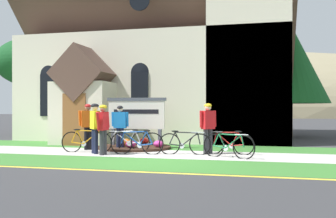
# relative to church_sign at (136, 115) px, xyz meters

# --- Properties ---
(ground) EXTENTS (140.00, 140.00, 0.00)m
(ground) POSITION_rel_church_sign_xyz_m (1.61, 0.83, -1.26)
(ground) COLOR #333335
(sidewalk_slab) EXTENTS (32.00, 2.27, 0.01)m
(sidewalk_slab) POSITION_rel_church_sign_xyz_m (-0.46, -1.65, -1.26)
(sidewalk_slab) COLOR #B7B5AD
(sidewalk_slab) RESTS_ON ground
(grass_verge) EXTENTS (32.00, 2.35, 0.01)m
(grass_verge) POSITION_rel_church_sign_xyz_m (-0.46, -3.96, -1.26)
(grass_verge) COLOR #38722D
(grass_verge) RESTS_ON ground
(church_lawn) EXTENTS (24.00, 2.38, 0.01)m
(church_lawn) POSITION_rel_church_sign_xyz_m (-0.46, 0.68, -1.26)
(church_lawn) COLOR #38722D
(church_lawn) RESTS_ON ground
(curb_paint_stripe) EXTENTS (28.00, 0.16, 0.01)m
(curb_paint_stripe) POSITION_rel_church_sign_xyz_m (-0.46, -5.28, -1.26)
(curb_paint_stripe) COLOR yellow
(curb_paint_stripe) RESTS_ON ground
(church_building) EXTENTS (12.96, 12.56, 13.74)m
(church_building) POSITION_rel_church_sign_xyz_m (-0.03, 6.82, 3.66)
(church_building) COLOR beige
(church_building) RESTS_ON ground
(church_sign) EXTENTS (2.31, 0.19, 1.91)m
(church_sign) POSITION_rel_church_sign_xyz_m (0.00, 0.00, 0.00)
(church_sign) COLOR #474C56
(church_sign) RESTS_ON ground
(flower_bed) EXTENTS (2.73, 2.73, 0.34)m
(flower_bed) POSITION_rel_church_sign_xyz_m (0.01, -0.22, -1.18)
(flower_bed) COLOR #382319
(flower_bed) RESTS_ON ground
(bicycle_silver) EXTENTS (1.78, 0.22, 0.82)m
(bicycle_silver) POSITION_rel_church_sign_xyz_m (-1.19, -1.81, -0.88)
(bicycle_silver) COLOR black
(bicycle_silver) RESTS_ON ground
(bicycle_white) EXTENTS (1.78, 0.19, 0.82)m
(bicycle_white) POSITION_rel_church_sign_xyz_m (0.67, -1.92, -0.88)
(bicycle_white) COLOR black
(bicycle_white) RESTS_ON ground
(bicycle_black) EXTENTS (1.68, 0.36, 0.79)m
(bicycle_black) POSITION_rel_church_sign_xyz_m (3.58, -1.16, -0.90)
(bicycle_black) COLOR black
(bicycle_black) RESTS_ON ground
(bicycle_yellow) EXTENTS (1.74, 0.14, 0.80)m
(bicycle_yellow) POSITION_rel_church_sign_xyz_m (0.04, -1.19, -0.90)
(bicycle_yellow) COLOR black
(bicycle_yellow) RESTS_ON ground
(bicycle_green) EXTENTS (1.70, 0.24, 0.80)m
(bicycle_green) POSITION_rel_church_sign_xyz_m (2.19, -1.63, -0.89)
(bicycle_green) COLOR black
(bicycle_green) RESTS_ON ground
(bicycle_orange) EXTENTS (1.63, 0.70, 0.79)m
(bicycle_orange) POSITION_rel_church_sign_xyz_m (3.65, -2.13, -0.88)
(bicycle_orange) COLOR black
(bicycle_orange) RESTS_ON ground
(cyclist_in_orange_jersey) EXTENTS (0.48, 0.60, 1.67)m
(cyclist_in_orange_jersey) POSITION_rel_church_sign_xyz_m (2.91, -1.31, -0.28)
(cyclist_in_orange_jersey) COLOR #2D2D33
(cyclist_in_orange_jersey) RESTS_ON ground
(cyclist_in_yellow_jersey) EXTENTS (0.27, 0.75, 1.62)m
(cyclist_in_yellow_jersey) POSITION_rel_church_sign_xyz_m (-0.34, -2.36, -0.32)
(cyclist_in_yellow_jersey) COLOR #2D2D33
(cyclist_in_yellow_jersey) RESTS_ON ground
(cyclist_in_green_jersey) EXTENTS (0.46, 0.71, 1.67)m
(cyclist_in_green_jersey) POSITION_rel_church_sign_xyz_m (-0.74, -2.11, -0.29)
(cyclist_in_green_jersey) COLOR #191E38
(cyclist_in_green_jersey) RESTS_ON ground
(cyclist_in_red_jersey) EXTENTS (0.60, 0.43, 1.66)m
(cyclist_in_red_jersey) POSITION_rel_church_sign_xyz_m (-1.48, -1.06, -0.29)
(cyclist_in_red_jersey) COLOR black
(cyclist_in_red_jersey) RESTS_ON ground
(cyclist_in_white_jersey) EXTENTS (0.64, 0.29, 1.60)m
(cyclist_in_white_jersey) POSITION_rel_church_sign_xyz_m (-0.35, -0.79, -0.33)
(cyclist_in_white_jersey) COLOR #191E38
(cyclist_in_white_jersey) RESTS_ON ground
(roadside_conifer) EXTENTS (4.09, 4.09, 6.02)m
(roadside_conifer) POSITION_rel_church_sign_xyz_m (5.99, 7.39, 2.62)
(roadside_conifer) COLOR #4C3823
(roadside_conifer) RESTS_ON ground
(yard_deciduous_tree) EXTENTS (4.01, 4.01, 5.21)m
(yard_deciduous_tree) POSITION_rel_church_sign_xyz_m (-7.12, 4.36, 2.64)
(yard_deciduous_tree) COLOR #4C3823
(yard_deciduous_tree) RESTS_ON ground
(distant_hill) EXTENTS (94.82, 54.28, 25.41)m
(distant_hill) POSITION_rel_church_sign_xyz_m (2.73, 71.05, -1.26)
(distant_hill) COLOR #847A5B
(distant_hill) RESTS_ON ground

